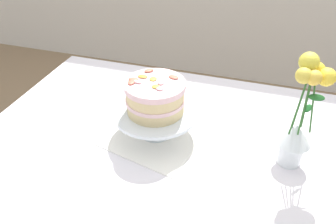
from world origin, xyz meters
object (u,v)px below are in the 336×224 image
(dining_table, at_px, (174,168))
(cake_stand, at_px, (156,115))
(flower_vase, at_px, (299,121))
(layer_cake, at_px, (155,97))

(dining_table, xyz_separation_m, cake_stand, (-0.09, 0.06, 0.17))
(dining_table, height_order, cake_stand, cake_stand)
(dining_table, bearing_deg, cake_stand, 145.69)
(cake_stand, distance_m, flower_vase, 0.46)
(dining_table, bearing_deg, layer_cake, 145.72)
(flower_vase, bearing_deg, cake_stand, 178.88)
(layer_cake, relative_size, flower_vase, 0.54)
(dining_table, xyz_separation_m, flower_vase, (0.37, 0.05, 0.25))
(layer_cake, distance_m, flower_vase, 0.45)
(layer_cake, bearing_deg, cake_stand, -18.83)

